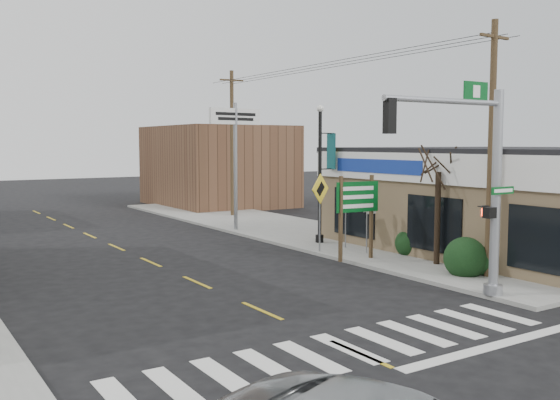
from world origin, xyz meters
TOP-DOWN VIEW (x-y plane):
  - ground at (0.00, 0.00)m, footprint 140.00×140.00m
  - sidewalk_right at (9.00, 13.00)m, footprint 6.00×38.00m
  - center_line at (0.00, 8.00)m, footprint 0.12×56.00m
  - crosswalk at (0.00, 0.40)m, footprint 11.00×2.20m
  - thrift_store at (14.50, 6.00)m, footprint 12.00×14.00m
  - bldg_distant_right at (12.00, 30.00)m, footprint 8.00×10.00m
  - traffic_signal_pole at (5.50, 1.54)m, footprint 4.68×0.37m
  - guide_sign at (6.30, 7.71)m, footprint 1.78×0.14m
  - fire_hydrant at (8.50, 4.82)m, footprint 0.24×0.24m
  - ped_crossing_sign at (6.30, 9.97)m, footprint 1.20×0.08m
  - lamp_post at (7.64, 11.74)m, footprint 0.77×0.60m
  - dance_center_sign at (6.50, 17.30)m, footprint 2.95×0.18m
  - bare_tree at (8.21, 5.58)m, footprint 2.46×2.46m
  - shrub_front at (7.68, 3.83)m, footprint 1.41×1.41m
  - shrub_back at (8.82, 7.54)m, footprint 1.13×1.13m
  - utility_pole_near at (8.06, 3.24)m, footprint 1.41×0.21m
  - utility_pole_far at (9.29, 22.81)m, footprint 1.48×0.22m

SIDE VIEW (x-z plane):
  - ground at x=0.00m, z-range 0.00..0.00m
  - center_line at x=0.00m, z-range 0.00..0.01m
  - crosswalk at x=0.00m, z-range 0.00..0.01m
  - sidewalk_right at x=9.00m, z-range 0.00..0.13m
  - fire_hydrant at x=8.50m, z-range 0.16..0.92m
  - shrub_back at x=8.82m, z-range 0.13..0.98m
  - shrub_front at x=7.68m, z-range 0.13..1.18m
  - thrift_store at x=14.50m, z-range 0.00..4.00m
  - guide_sign at x=6.30m, z-range 0.57..3.68m
  - ped_crossing_sign at x=6.30m, z-range 0.67..3.75m
  - bldg_distant_right at x=12.00m, z-range 0.00..5.60m
  - lamp_post at x=7.64m, z-range 0.60..6.50m
  - traffic_signal_pole at x=5.50m, z-range 0.70..6.63m
  - bare_tree at x=8.21m, z-range 1.54..6.45m
  - utility_pole_near at x=8.06m, z-range 0.23..8.37m
  - utility_pole_far at x=9.29m, z-range 0.24..8.76m
  - dance_center_sign at x=6.50m, z-range 1.76..8.02m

